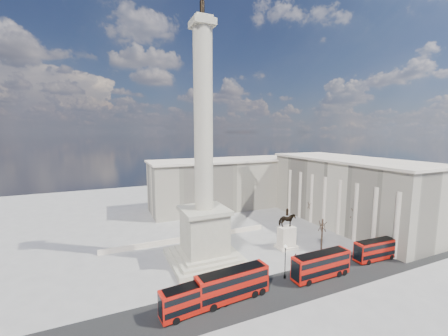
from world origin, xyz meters
name	(u,v)px	position (x,y,z in m)	size (l,w,h in m)	color
ground	(214,271)	(0.00, 0.00, 0.00)	(180.00, 180.00, 0.00)	#9B9793
asphalt_road	(265,293)	(5.00, -10.00, 0.00)	(120.00, 9.00, 0.01)	black
nelsons_column	(204,198)	(0.00, 5.00, 12.92)	(14.00, 14.00, 49.85)	#B7B099
balustrade_wall	(189,238)	(0.00, 16.00, 0.55)	(40.00, 0.60, 1.10)	beige
building_east	(349,191)	(45.00, 10.00, 9.32)	(19.00, 46.00, 18.60)	beige
building_northeast	(225,183)	(20.00, 40.00, 8.32)	(51.00, 17.00, 16.60)	beige
red_bus_a	(233,284)	(-0.44, -9.26, 2.51)	(11.98, 3.56, 4.79)	#BB1209
red_bus_b	(197,297)	(-6.49, -9.80, 2.25)	(10.76, 3.58, 4.28)	#BB1209
red_bus_c	(321,265)	(16.69, -9.80, 2.42)	(11.42, 2.85, 4.61)	#BB1209
red_bus_d	(377,249)	(32.16, -8.97, 2.19)	(10.40, 2.85, 4.18)	#BB1209
victorian_lamp	(285,259)	(10.68, -7.38, 3.63)	(0.53, 0.53, 6.17)	black
equestrian_statue	(287,234)	(18.81, 3.22, 3.21)	(4.44, 3.33, 9.12)	beige
bare_tree_near	(355,211)	(36.68, 0.78, 6.93)	(2.01, 2.01, 8.80)	#332319
bare_tree_mid	(322,225)	(24.67, -1.42, 6.02)	(2.01, 2.01, 7.64)	#332319
bare_tree_far	(310,204)	(35.87, 15.27, 5.18)	(1.61, 1.61, 6.57)	#332319
pedestrian_walking	(338,257)	(24.32, -6.50, 0.89)	(0.65, 0.43, 1.78)	black
pedestrian_standing	(361,253)	(30.52, -6.50, 0.76)	(0.74, 0.58, 1.52)	black
pedestrian_crossing	(296,257)	(16.65, -2.85, 0.79)	(0.92, 0.38, 1.58)	black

